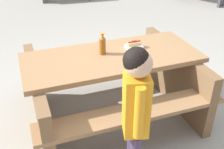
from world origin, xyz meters
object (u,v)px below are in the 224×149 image
at_px(hotdog_tray, 134,45).
at_px(child_in_coat, 136,106).
at_px(picnic_table, 112,81).
at_px(soda_bottle, 102,45).

height_order(hotdog_tray, child_in_coat, child_in_coat).
distance_m(hotdog_tray, child_in_coat, 1.11).
bearing_deg(picnic_table, hotdog_tray, 13.15).
height_order(picnic_table, child_in_coat, child_in_coat).
height_order(soda_bottle, hotdog_tray, soda_bottle).
distance_m(soda_bottle, hotdog_tray, 0.37).
bearing_deg(hotdog_tray, child_in_coat, -118.01).
bearing_deg(hotdog_tray, picnic_table, -166.85).
height_order(picnic_table, hotdog_tray, hotdog_tray).
xyz_separation_m(soda_bottle, hotdog_tray, (0.36, -0.01, -0.07)).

